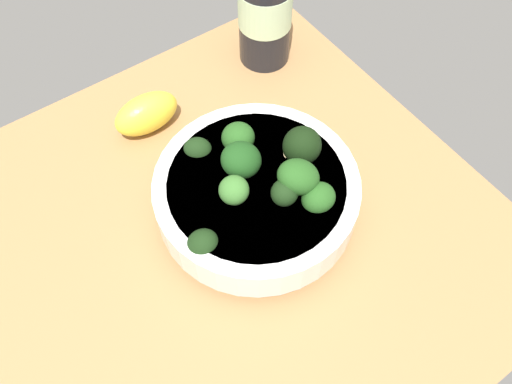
# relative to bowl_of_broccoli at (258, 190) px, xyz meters

# --- Properties ---
(ground_plane) EXTENTS (0.58, 0.58, 0.05)m
(ground_plane) POSITION_rel_bowl_of_broccoli_xyz_m (-0.04, -0.00, -0.06)
(ground_plane) COLOR #996D42
(bowl_of_broccoli) EXTENTS (0.22, 0.22, 0.10)m
(bowl_of_broccoli) POSITION_rel_bowl_of_broccoli_xyz_m (0.00, 0.00, 0.00)
(bowl_of_broccoli) COLOR white
(bowl_of_broccoli) RESTS_ON ground_plane
(lemon_wedge) EXTENTS (0.08, 0.04, 0.05)m
(lemon_wedge) POSITION_rel_bowl_of_broccoli_xyz_m (-0.04, 0.18, -0.02)
(lemon_wedge) COLOR yellow
(lemon_wedge) RESTS_ON ground_plane
(bottle_tall) EXTENTS (0.07, 0.07, 0.17)m
(bottle_tall) POSITION_rel_bowl_of_broccoli_xyz_m (0.15, 0.20, 0.04)
(bottle_tall) COLOR black
(bottle_tall) RESTS_ON ground_plane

